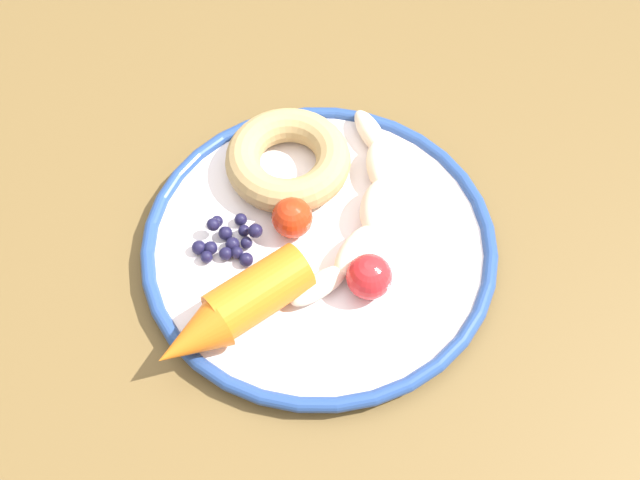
# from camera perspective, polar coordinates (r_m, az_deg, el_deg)

# --- Properties ---
(ground_plane) EXTENTS (6.00, 6.00, 0.00)m
(ground_plane) POSITION_cam_1_polar(r_m,az_deg,el_deg) (1.32, -0.53, -17.89)
(ground_plane) COLOR #303336
(dining_table) EXTENTS (1.06, 0.92, 0.75)m
(dining_table) POSITION_cam_1_polar(r_m,az_deg,el_deg) (0.70, -0.94, -4.11)
(dining_table) COLOR brown
(dining_table) RESTS_ON ground_plane
(plate) EXTENTS (0.30, 0.30, 0.02)m
(plate) POSITION_cam_1_polar(r_m,az_deg,el_deg) (0.61, 0.00, -0.14)
(plate) COLOR silver
(plate) RESTS_ON dining_table
(banana) EXTENTS (0.21, 0.10, 0.03)m
(banana) POSITION_cam_1_polar(r_m,az_deg,el_deg) (0.62, 3.55, 2.70)
(banana) COLOR #F5DEC2
(banana) RESTS_ON plate
(carrot_orange) EXTENTS (0.14, 0.09, 0.04)m
(carrot_orange) POSITION_cam_1_polar(r_m,az_deg,el_deg) (0.56, -6.59, -5.61)
(carrot_orange) COLOR orange
(carrot_orange) RESTS_ON plate
(donut) EXTENTS (0.15, 0.15, 0.03)m
(donut) POSITION_cam_1_polar(r_m,az_deg,el_deg) (0.64, -2.49, 6.24)
(donut) COLOR tan
(donut) RESTS_ON plate
(blueberry_pile) EXTENTS (0.05, 0.05, 0.02)m
(blueberry_pile) POSITION_cam_1_polar(r_m,az_deg,el_deg) (0.61, -7.10, -0.05)
(blueberry_pile) COLOR #191638
(blueberry_pile) RESTS_ON plate
(tomato_near) EXTENTS (0.03, 0.03, 0.03)m
(tomato_near) POSITION_cam_1_polar(r_m,az_deg,el_deg) (0.60, -2.24, 1.64)
(tomato_near) COLOR red
(tomato_near) RESTS_ON plate
(tomato_mid) EXTENTS (0.04, 0.04, 0.04)m
(tomato_mid) POSITION_cam_1_polar(r_m,az_deg,el_deg) (0.57, 3.82, -2.85)
(tomato_mid) COLOR red
(tomato_mid) RESTS_ON plate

